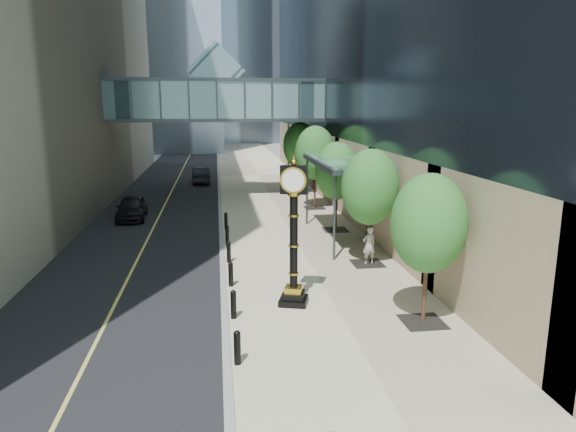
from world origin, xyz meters
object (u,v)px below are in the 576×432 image
Objects in this scene: pedestrian at (369,245)px; car_near at (132,208)px; street_clock at (294,243)px; car_far at (201,175)px.

pedestrian is 0.40× the size of car_near.
car_near is at bearing -56.32° from pedestrian.
car_far is (-4.21, 30.55, -1.60)m from street_clock.
pedestrian is 27.57m from car_far.
pedestrian is 16.72m from car_near.
car_near is 0.96× the size of car_far.
car_near is (-12.26, 11.37, -0.18)m from pedestrian.
street_clock reaches higher than car_far.
car_near is 15.42m from car_far.
street_clock is 6.09m from pedestrian.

